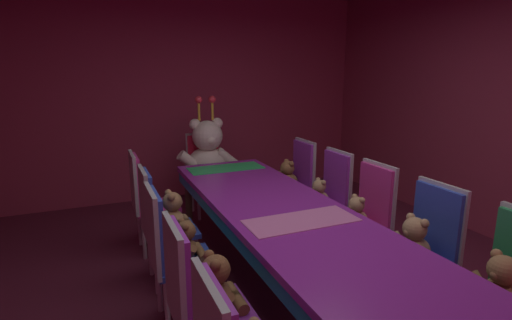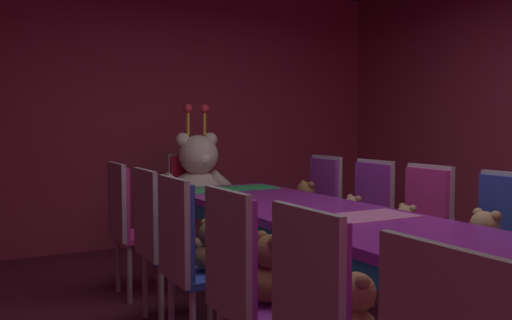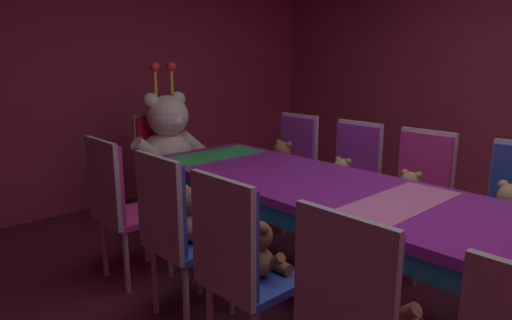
% 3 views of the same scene
% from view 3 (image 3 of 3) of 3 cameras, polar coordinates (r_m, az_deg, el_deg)
% --- Properties ---
extents(wall_back, '(5.20, 0.12, 2.80)m').
position_cam_3_polar(wall_back, '(4.81, -17.54, 11.37)').
color(wall_back, '#99334C').
rests_on(wall_back, ground_plane).
extents(banquet_table, '(0.90, 3.71, 0.75)m').
position_cam_3_polar(banquet_table, '(2.51, 17.61, -6.93)').
color(banquet_table, purple).
rests_on(banquet_table, ground_plane).
extents(chair_left_2, '(0.42, 0.41, 0.98)m').
position_cam_3_polar(chair_left_2, '(1.73, 12.27, -18.31)').
color(chair_left_2, purple).
rests_on(chair_left_2, ground_plane).
extents(teddy_left_2, '(0.26, 0.34, 0.32)m').
position_cam_3_polar(teddy_left_2, '(1.84, 15.01, -16.50)').
color(teddy_left_2, brown).
rests_on(teddy_left_2, chair_left_2).
extents(chair_left_3, '(0.42, 0.41, 0.98)m').
position_cam_3_polar(chair_left_3, '(2.10, -2.55, -12.16)').
color(chair_left_3, '#2D47B2').
rests_on(chair_left_3, ground_plane).
extents(teddy_left_3, '(0.23, 0.30, 0.28)m').
position_cam_3_polar(teddy_left_3, '(2.19, 0.38, -11.51)').
color(teddy_left_3, brown).
rests_on(teddy_left_3, chair_left_3).
extents(chair_left_4, '(0.42, 0.41, 0.98)m').
position_cam_3_polar(chair_left_4, '(2.53, -10.52, -7.86)').
color(chair_left_4, '#2D47B2').
rests_on(chair_left_4, ground_plane).
extents(teddy_left_4, '(0.26, 0.34, 0.32)m').
position_cam_3_polar(teddy_left_4, '(2.60, -7.78, -7.15)').
color(teddy_left_4, '#9E7247').
rests_on(teddy_left_4, chair_left_4).
extents(chair_left_5, '(0.42, 0.41, 0.98)m').
position_cam_3_polar(chair_left_5, '(3.06, -17.27, -4.51)').
color(chair_left_5, '#CC338C').
rests_on(chair_left_5, ground_plane).
extents(teddy_right_2, '(0.26, 0.34, 0.32)m').
position_cam_3_polar(teddy_right_2, '(3.02, 29.39, -5.91)').
color(teddy_right_2, tan).
rests_on(teddy_right_2, chair_right_2).
extents(chair_right_3, '(0.42, 0.41, 0.98)m').
position_cam_3_polar(chair_right_3, '(3.39, 19.93, -3.06)').
color(chair_right_3, '#CC338C').
rests_on(chair_right_3, ground_plane).
extents(teddy_right_3, '(0.22, 0.28, 0.27)m').
position_cam_3_polar(teddy_right_3, '(3.27, 18.74, -3.93)').
color(teddy_right_3, tan).
rests_on(teddy_right_3, chair_right_3).
extents(chair_right_4, '(0.42, 0.41, 0.98)m').
position_cam_3_polar(chair_right_4, '(3.67, 12.06, -1.35)').
color(chair_right_4, purple).
rests_on(chair_right_4, ground_plane).
extents(teddy_right_4, '(0.22, 0.28, 0.26)m').
position_cam_3_polar(teddy_right_4, '(3.56, 10.71, -2.13)').
color(teddy_right_4, tan).
rests_on(teddy_right_4, chair_right_4).
extents(chair_right_5, '(0.42, 0.41, 0.98)m').
position_cam_3_polar(chair_right_5, '(4.04, 4.71, 0.21)').
color(chair_right_5, purple).
rests_on(chair_right_5, ground_plane).
extents(teddy_right_5, '(0.26, 0.33, 0.32)m').
position_cam_3_polar(teddy_right_5, '(3.94, 3.27, -0.14)').
color(teddy_right_5, olive).
rests_on(teddy_right_5, chair_right_5).
extents(throne_chair, '(0.41, 0.42, 0.98)m').
position_cam_3_polar(throne_chair, '(4.20, -12.06, 0.45)').
color(throne_chair, red).
rests_on(throne_chair, ground_plane).
extents(king_teddy_bear, '(0.77, 0.59, 0.99)m').
position_cam_3_polar(king_teddy_bear, '(4.01, -10.89, 2.52)').
color(king_teddy_bear, silver).
rests_on(king_teddy_bear, throne_chair).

